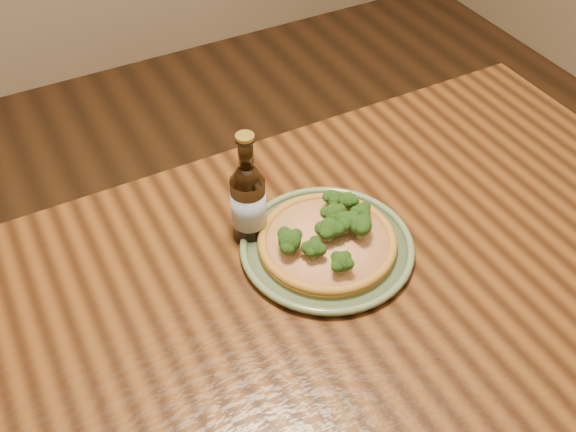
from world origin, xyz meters
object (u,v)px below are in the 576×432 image
pizza (328,239)px  beer_bottle (248,201)px  table (318,329)px  plate (327,247)px

pizza → beer_bottle: (-0.11, 0.10, 0.06)m
table → beer_bottle: (-0.04, 0.19, 0.18)m
beer_bottle → table: bearing=-87.7°
table → pizza: (0.07, 0.09, 0.12)m
table → beer_bottle: size_ratio=6.76×
table → plate: 0.15m
table → beer_bottle: beer_bottle is taller
table → plate: plate is taller
pizza → beer_bottle: size_ratio=1.09×
pizza → beer_bottle: bearing=136.9°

